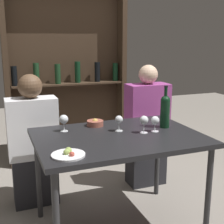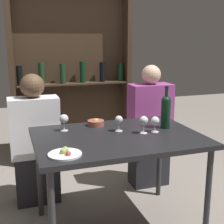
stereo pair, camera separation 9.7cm
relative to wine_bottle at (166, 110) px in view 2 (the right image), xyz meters
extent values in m
cube|color=black|center=(-0.43, -0.06, -0.16)|extent=(1.24, 0.88, 0.04)
cylinder|color=#2D2D30|center=(0.12, -0.44, -0.55)|extent=(0.04, 0.04, 0.74)
cylinder|color=#2D2D30|center=(-0.99, 0.32, -0.55)|extent=(0.04, 0.04, 0.74)
cylinder|color=#2D2D30|center=(0.12, 0.32, -0.55)|extent=(0.04, 0.04, 0.74)
cube|color=#38281C|center=(-0.43, 1.64, 0.21)|extent=(1.40, 0.02, 2.26)
cube|color=#38281C|center=(-1.14, 1.54, 0.21)|extent=(0.06, 0.18, 2.26)
cube|color=#38281C|center=(0.27, 1.54, 0.21)|extent=(0.06, 0.18, 2.26)
cube|color=#38281C|center=(-0.43, 1.54, 0.03)|extent=(1.32, 0.18, 0.02)
cylinder|color=black|center=(-1.05, 1.53, 0.15)|extent=(0.07, 0.07, 0.22)
cylinder|color=#19381E|center=(-0.80, 1.54, 0.16)|extent=(0.07, 0.07, 0.25)
cylinder|color=#19381E|center=(-0.56, 1.53, 0.16)|extent=(0.07, 0.07, 0.23)
cylinder|color=black|center=(-0.31, 1.54, 0.17)|extent=(0.07, 0.07, 0.26)
cylinder|color=black|center=(-0.06, 1.54, 0.16)|extent=(0.07, 0.07, 0.24)
cylinder|color=black|center=(0.18, 1.54, 0.15)|extent=(0.07, 0.07, 0.22)
cylinder|color=black|center=(0.00, 0.00, -0.03)|extent=(0.08, 0.08, 0.22)
sphere|color=black|center=(0.00, 0.00, 0.08)|extent=(0.08, 0.08, 0.08)
cylinder|color=black|center=(0.00, 0.00, 0.13)|extent=(0.03, 0.03, 0.11)
cylinder|color=black|center=(0.00, 0.00, 0.19)|extent=(0.03, 0.03, 0.01)
cylinder|color=silver|center=(-0.79, 0.18, -0.14)|extent=(0.06, 0.06, 0.00)
cylinder|color=silver|center=(-0.79, 0.18, -0.11)|extent=(0.01, 0.01, 0.07)
sphere|color=silver|center=(-0.79, 0.18, -0.05)|extent=(0.07, 0.07, 0.07)
cylinder|color=silver|center=(-0.23, -0.08, -0.14)|extent=(0.06, 0.06, 0.00)
cylinder|color=silver|center=(-0.23, -0.08, -0.10)|extent=(0.01, 0.01, 0.08)
sphere|color=silver|center=(-0.23, -0.08, -0.04)|extent=(0.07, 0.07, 0.07)
cylinder|color=silver|center=(-0.13, -0.08, -0.14)|extent=(0.06, 0.06, 0.00)
cylinder|color=silver|center=(-0.13, -0.08, -0.11)|extent=(0.01, 0.01, 0.07)
sphere|color=silver|center=(-0.13, -0.08, -0.06)|extent=(0.07, 0.07, 0.07)
cylinder|color=silver|center=(-0.39, 0.03, -0.14)|extent=(0.06, 0.06, 0.00)
cylinder|color=silver|center=(-0.39, 0.03, -0.11)|extent=(0.01, 0.01, 0.07)
sphere|color=silver|center=(-0.39, 0.03, -0.05)|extent=(0.06, 0.06, 0.06)
cylinder|color=white|center=(-0.88, -0.35, -0.14)|extent=(0.21, 0.21, 0.01)
sphere|color=#99B256|center=(-0.88, -0.32, -0.12)|extent=(0.04, 0.04, 0.04)
sphere|color=#99B256|center=(-0.89, -0.34, -0.12)|extent=(0.04, 0.04, 0.04)
sphere|color=#B74C3D|center=(-0.87, -0.38, -0.12)|extent=(0.03, 0.03, 0.03)
cylinder|color=#995142|center=(-0.52, 0.25, -0.12)|extent=(0.14, 0.14, 0.04)
sphere|color=gold|center=(-0.52, 0.25, -0.11)|extent=(0.05, 0.05, 0.05)
cube|color=#26262B|center=(-0.99, 0.57, -0.70)|extent=(0.39, 0.22, 0.45)
cube|color=white|center=(-0.99, 0.57, -0.21)|extent=(0.43, 0.22, 0.53)
sphere|color=brown|center=(-0.99, 0.57, 0.17)|extent=(0.21, 0.21, 0.21)
cube|color=#26262B|center=(0.14, 0.57, -0.70)|extent=(0.38, 0.22, 0.45)
cube|color=#9E3F8C|center=(0.14, 0.57, -0.17)|extent=(0.42, 0.22, 0.60)
sphere|color=beige|center=(0.14, 0.57, 0.22)|extent=(0.19, 0.19, 0.19)
camera|label=1|loc=(-1.28, -2.14, 0.56)|focal=50.00mm
camera|label=2|loc=(-1.19, -2.17, 0.56)|focal=50.00mm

